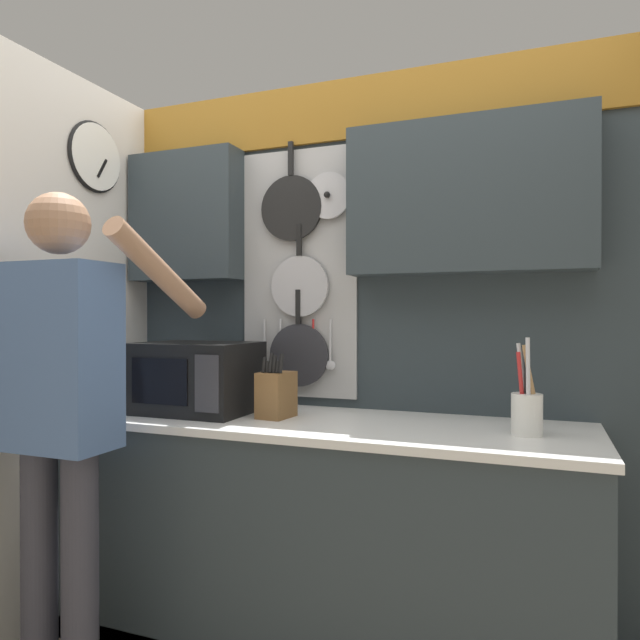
{
  "coord_description": "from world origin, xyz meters",
  "views": [
    {
      "loc": [
        0.81,
        -2.06,
        1.29
      ],
      "look_at": [
        -0.06,
        0.21,
        1.28
      ],
      "focal_mm": 32.0,
      "sensor_mm": 36.0,
      "label": 1
    }
  ],
  "objects_px": {
    "knife_block": "(276,394)",
    "person": "(61,395)",
    "utensil_crock": "(527,409)",
    "microwave": "(197,377)"
  },
  "relations": [
    {
      "from": "knife_block",
      "to": "person",
      "type": "distance_m",
      "value": 0.78
    },
    {
      "from": "knife_block",
      "to": "person",
      "type": "xyz_separation_m",
      "value": [
        -0.55,
        -0.55,
        0.04
      ]
    },
    {
      "from": "microwave",
      "to": "person",
      "type": "height_order",
      "value": "person"
    },
    {
      "from": "knife_block",
      "to": "person",
      "type": "relative_size",
      "value": 0.15
    },
    {
      "from": "microwave",
      "to": "utensil_crock",
      "type": "distance_m",
      "value": 1.31
    },
    {
      "from": "knife_block",
      "to": "microwave",
      "type": "bearing_deg",
      "value": -179.92
    },
    {
      "from": "knife_block",
      "to": "utensil_crock",
      "type": "bearing_deg",
      "value": 0.06
    },
    {
      "from": "microwave",
      "to": "knife_block",
      "type": "distance_m",
      "value": 0.37
    },
    {
      "from": "microwave",
      "to": "person",
      "type": "xyz_separation_m",
      "value": [
        -0.18,
        -0.55,
        -0.01
      ]
    },
    {
      "from": "utensil_crock",
      "to": "person",
      "type": "distance_m",
      "value": 1.59
    }
  ]
}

